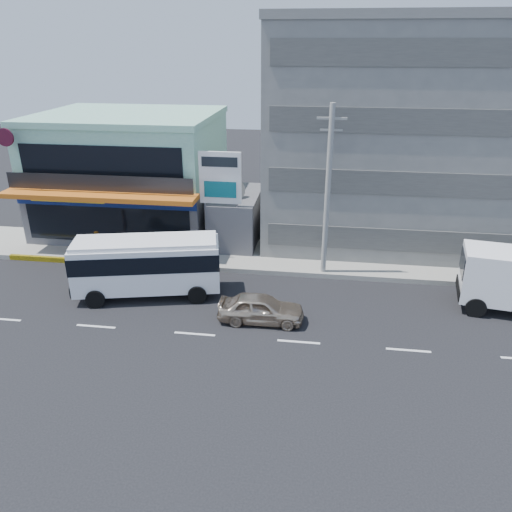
{
  "coord_description": "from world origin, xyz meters",
  "views": [
    {
      "loc": [
        5.76,
        -19.91,
        12.95
      ],
      "look_at": [
        2.32,
        4.74,
        2.2
      ],
      "focal_mm": 35.0,
      "sensor_mm": 36.0,
      "label": 1
    }
  ],
  "objects_px": {
    "concrete_building": "(390,137)",
    "satellite_dish": "(234,197)",
    "sedan": "(261,308)",
    "motorcycle_rider": "(100,255)",
    "billboard": "(220,184)",
    "utility_pole_near": "(328,193)",
    "minibus": "(147,262)",
    "shop_building": "(132,176)"
  },
  "relations": [
    {
      "from": "concrete_building",
      "to": "billboard",
      "type": "bearing_deg",
      "value": -151.08
    },
    {
      "from": "shop_building",
      "to": "satellite_dish",
      "type": "xyz_separation_m",
      "value": [
        8.0,
        -2.95,
        -0.42
      ]
    },
    {
      "from": "utility_pole_near",
      "to": "minibus",
      "type": "distance_m",
      "value": 10.7
    },
    {
      "from": "shop_building",
      "to": "minibus",
      "type": "height_order",
      "value": "shop_building"
    },
    {
      "from": "billboard",
      "to": "motorcycle_rider",
      "type": "xyz_separation_m",
      "value": [
        -7.21,
        -2.4,
        -4.15
      ]
    },
    {
      "from": "motorcycle_rider",
      "to": "shop_building",
      "type": "bearing_deg",
      "value": 92.32
    },
    {
      "from": "sedan",
      "to": "billboard",
      "type": "bearing_deg",
      "value": 24.06
    },
    {
      "from": "concrete_building",
      "to": "satellite_dish",
      "type": "bearing_deg",
      "value": -158.2
    },
    {
      "from": "concrete_building",
      "to": "billboard",
      "type": "relative_size",
      "value": 2.32
    },
    {
      "from": "concrete_building",
      "to": "minibus",
      "type": "bearing_deg",
      "value": -139.87
    },
    {
      "from": "sedan",
      "to": "shop_building",
      "type": "bearing_deg",
      "value": 41.01
    },
    {
      "from": "sedan",
      "to": "motorcycle_rider",
      "type": "distance_m",
      "value": 11.89
    },
    {
      "from": "utility_pole_near",
      "to": "minibus",
      "type": "relative_size",
      "value": 1.22
    },
    {
      "from": "sedan",
      "to": "motorcycle_rider",
      "type": "relative_size",
      "value": 1.81
    },
    {
      "from": "minibus",
      "to": "concrete_building",
      "type": "bearing_deg",
      "value": 40.13
    },
    {
      "from": "satellite_dish",
      "to": "motorcycle_rider",
      "type": "distance_m",
      "value": 9.21
    },
    {
      "from": "billboard",
      "to": "utility_pole_near",
      "type": "xyz_separation_m",
      "value": [
        6.5,
        -1.8,
        0.22
      ]
    },
    {
      "from": "concrete_building",
      "to": "minibus",
      "type": "height_order",
      "value": "concrete_building"
    },
    {
      "from": "utility_pole_near",
      "to": "sedan",
      "type": "xyz_separation_m",
      "value": [
        -3.0,
        -5.75,
        -4.42
      ]
    },
    {
      "from": "utility_pole_near",
      "to": "billboard",
      "type": "bearing_deg",
      "value": 164.52
    },
    {
      "from": "shop_building",
      "to": "minibus",
      "type": "xyz_separation_m",
      "value": [
        4.51,
        -10.31,
        -2.05
      ]
    },
    {
      "from": "satellite_dish",
      "to": "sedan",
      "type": "xyz_separation_m",
      "value": [
        3.0,
        -9.35,
        -2.85
      ]
    },
    {
      "from": "concrete_building",
      "to": "billboard",
      "type": "distance_m",
      "value": 12.17
    },
    {
      "from": "satellite_dish",
      "to": "billboard",
      "type": "relative_size",
      "value": 0.22
    },
    {
      "from": "concrete_building",
      "to": "motorcycle_rider",
      "type": "distance_m",
      "value": 20.48
    },
    {
      "from": "shop_building",
      "to": "utility_pole_near",
      "type": "height_order",
      "value": "utility_pole_near"
    },
    {
      "from": "billboard",
      "to": "shop_building",
      "type": "bearing_deg",
      "value": 147.68
    },
    {
      "from": "concrete_building",
      "to": "utility_pole_near",
      "type": "distance_m",
      "value": 8.79
    },
    {
      "from": "satellite_dish",
      "to": "sedan",
      "type": "relative_size",
      "value": 0.35
    },
    {
      "from": "motorcycle_rider",
      "to": "satellite_dish",
      "type": "bearing_deg",
      "value": 28.58
    },
    {
      "from": "concrete_building",
      "to": "satellite_dish",
      "type": "height_order",
      "value": "concrete_building"
    },
    {
      "from": "shop_building",
      "to": "concrete_building",
      "type": "height_order",
      "value": "concrete_building"
    },
    {
      "from": "shop_building",
      "to": "minibus",
      "type": "distance_m",
      "value": 11.44
    },
    {
      "from": "shop_building",
      "to": "minibus",
      "type": "relative_size",
      "value": 1.52
    },
    {
      "from": "motorcycle_rider",
      "to": "minibus",
      "type": "bearing_deg",
      "value": -36.9
    },
    {
      "from": "satellite_dish",
      "to": "billboard",
      "type": "bearing_deg",
      "value": -105.52
    },
    {
      "from": "minibus",
      "to": "utility_pole_near",
      "type": "bearing_deg",
      "value": 21.67
    },
    {
      "from": "concrete_building",
      "to": "satellite_dish",
      "type": "xyz_separation_m",
      "value": [
        -10.0,
        -4.0,
        -3.42
      ]
    },
    {
      "from": "satellite_dish",
      "to": "billboard",
      "type": "distance_m",
      "value": 2.31
    },
    {
      "from": "billboard",
      "to": "motorcycle_rider",
      "type": "bearing_deg",
      "value": -161.59
    },
    {
      "from": "utility_pole_near",
      "to": "concrete_building",
      "type": "bearing_deg",
      "value": 62.24
    },
    {
      "from": "concrete_building",
      "to": "utility_pole_near",
      "type": "relative_size",
      "value": 1.6
    }
  ]
}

